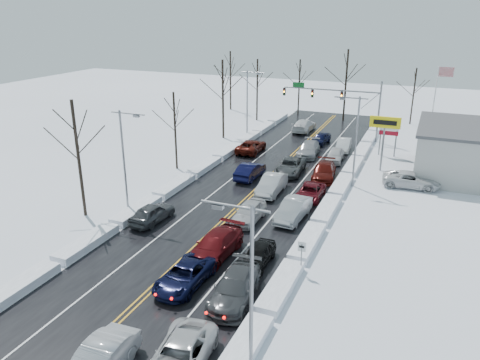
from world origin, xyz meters
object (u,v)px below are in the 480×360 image
at_px(flagpole, 436,98).
at_px(oncoming_car_0, 250,178).
at_px(tires_plus_sign, 385,126).
at_px(traffic_signal_mast, 341,98).

xyz_separation_m(flagpole, oncoming_car_0, (-16.99, -21.81, -5.93)).
distance_m(tires_plus_sign, flagpole, 14.79).
height_order(traffic_signal_mast, oncoming_car_0, traffic_signal_mast).
height_order(traffic_signal_mast, tires_plus_sign, traffic_signal_mast).
bearing_deg(traffic_signal_mast, oncoming_car_0, -104.90).
relative_size(tires_plus_sign, oncoming_car_0, 1.21).
bearing_deg(tires_plus_sign, flagpole, 71.56).
xyz_separation_m(traffic_signal_mast, flagpole, (11.72, 2.01, 0.45)).
relative_size(tires_plus_sign, flagpole, 0.60).
distance_m(flagpole, oncoming_car_0, 28.28).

